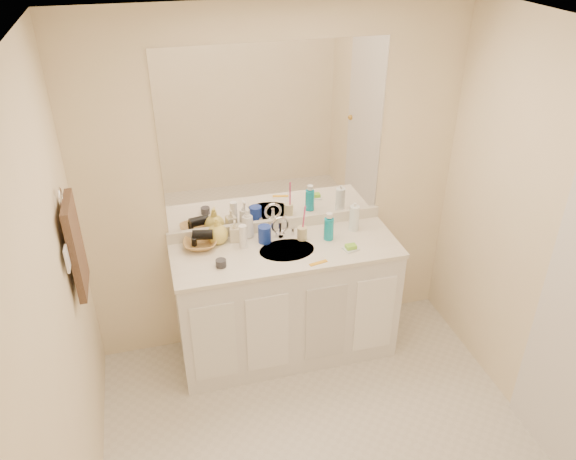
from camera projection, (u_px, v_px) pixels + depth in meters
The scene contains 28 objects.
ceiling at pixel (355, 46), 2.10m from camera, with size 2.60×2.60×0.02m, color white.
wall_back at pixel (276, 187), 3.79m from camera, with size 2.60×0.02×2.40m, color #FAE7C3.
wall_left at pixel (56, 350), 2.42m from camera, with size 0.02×2.60×2.40m, color #FAE7C3.
wall_right at pixel (570, 263), 3.00m from camera, with size 0.02×2.60×2.40m, color #FAE7C3.
vanity_cabinet at pixel (286, 303), 3.95m from camera, with size 1.50×0.55×0.85m, color white.
countertop at pixel (286, 250), 3.73m from camera, with size 1.52×0.57×0.03m, color silver.
backsplash at pixel (277, 224), 3.92m from camera, with size 1.52×0.03×0.08m, color silver.
sink_basin at pixel (287, 251), 3.71m from camera, with size 0.37×0.37×0.02m, color #BBB9A4.
faucet at pixel (280, 230), 3.83m from camera, with size 0.02×0.02×0.11m, color silver.
mirror at pixel (275, 137), 3.60m from camera, with size 1.48×0.01×1.20m, color white.
blue_mug at pixel (265, 234), 3.77m from camera, with size 0.09×0.09×0.12m, color #162F99.
tan_cup at pixel (302, 233), 3.80m from camera, with size 0.07×0.07×0.09m, color beige.
toothbrush at pixel (304, 220), 3.75m from camera, with size 0.01×0.01×0.22m, color #DB3979.
mouthwash_bottle at pixel (329, 229), 3.79m from camera, with size 0.07×0.07×0.16m, color #0E95AF.
clear_pump_bottle at pixel (354, 218), 3.89m from camera, with size 0.07×0.07×0.18m, color white.
soap_dish at pixel (351, 249), 3.71m from camera, with size 0.09×0.08×0.01m, color white.
green_soap at pixel (351, 247), 3.70m from camera, with size 0.07×0.05×0.02m, color #7ECB31.
orange_comb at pixel (318, 263), 3.57m from camera, with size 0.12×0.03×0.01m, color orange.
dark_jar at pixel (221, 263), 3.53m from camera, with size 0.07×0.07×0.05m, color #2C2B31.
extra_white_bottle at pixel (243, 237), 3.70m from camera, with size 0.05×0.05×0.16m, color white.
soap_bottle_white at pixel (248, 223), 3.80m from camera, with size 0.08×0.09×0.22m, color white.
soap_bottle_cream at pixel (235, 231), 3.77m from camera, with size 0.07×0.07×0.15m, color beige.
soap_bottle_yellow at pixel (217, 231), 3.75m from camera, with size 0.14×0.14×0.18m, color #DCC755.
wicker_basket at pixel (200, 243), 3.73m from camera, with size 0.23×0.23×0.06m, color #AF8246.
hair_dryer at pixel (203, 235), 3.70m from camera, with size 0.07×0.07×0.13m, color black.
towel_ring at pixel (61, 198), 2.89m from camera, with size 0.11×0.11×0.01m, color silver.
hand_towel at pixel (76, 246), 3.05m from camera, with size 0.04×0.32×0.55m, color #32241B.
switch_plate at pixel (67, 259), 2.85m from camera, with size 0.01×0.09×0.13m, color white.
Camera 1 is at (-0.80, -2.02, 2.87)m, focal length 35.00 mm.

